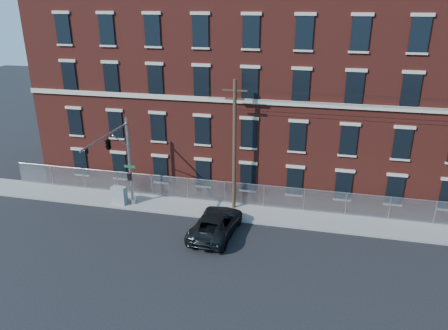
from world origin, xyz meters
The scene contains 8 objects.
ground centered at (0.00, 0.00, 0.00)m, with size 140.00×140.00×0.00m, color black.
sidewalk centered at (12.00, 5.00, 0.06)m, with size 65.00×3.00×0.12m, color gray.
mill_building centered at (12.00, 13.93, 8.15)m, with size 55.30×14.32×16.30m.
chain_link_fence centered at (12.00, 6.30, 1.06)m, with size 59.06×0.06×1.85m.
traffic_signal_mast centered at (-6.00, 2.18, 5.39)m, with size 0.90×6.75×7.00m.
utility_pole_near centered at (2.00, 5.60, 5.34)m, with size 1.80×0.28×10.00m.
pickup_truck centered at (1.56, 1.57, 0.81)m, with size 2.67×5.80×1.61m, color black.
utility_cabinet centered at (-6.99, 4.20, 0.85)m, with size 1.17×0.58×1.46m, color gray.
Camera 1 is at (7.96, -23.68, 15.28)m, focal length 34.11 mm.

